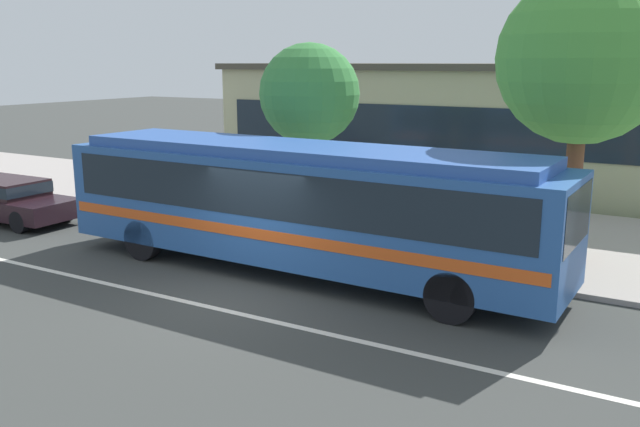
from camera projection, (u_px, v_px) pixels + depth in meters
The scene contains 10 objects.
ground_plane at pixel (236, 296), 14.02m from camera, with size 120.00×120.00×0.00m, color #3A3C3A.
sidewalk_slab at pixel (385, 222), 20.24m from camera, with size 60.00×8.00×0.12m, color #A39A94.
lane_stripe_center at pixel (211, 307), 13.35m from camera, with size 56.00×0.16×0.01m, color silver.
transit_bus at pixel (300, 199), 15.21m from camera, with size 12.03×2.78×2.95m.
sedan_behind_bus at pixel (6, 198), 20.44m from camera, with size 4.62×1.86×1.29m.
pedestrian_waiting_near_sign at pixel (472, 213), 16.71m from camera, with size 0.48×0.48×1.68m.
bus_stop_sign at pixel (556, 210), 14.44m from camera, with size 0.11×0.44×2.37m.
street_tree_near_stop at pixel (309, 95), 18.77m from camera, with size 2.81×2.81×5.16m.
street_tree_mid_block at pixel (583, 60), 15.08m from camera, with size 3.84×3.84×6.62m.
station_building at pixel (460, 124), 26.35m from camera, with size 18.81×6.58×4.68m.
Camera 1 is at (8.19, -10.63, 4.76)m, focal length 37.89 mm.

